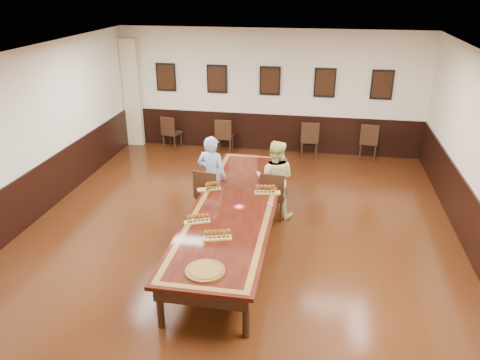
% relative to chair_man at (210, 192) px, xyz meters
% --- Properties ---
extents(floor, '(8.00, 10.00, 0.02)m').
position_rel_chair_man_xyz_m(floor, '(0.67, -0.93, -0.52)').
color(floor, black).
rests_on(floor, ground).
extents(ceiling, '(8.00, 10.00, 0.02)m').
position_rel_chair_man_xyz_m(ceiling, '(0.67, -0.93, 2.70)').
color(ceiling, white).
rests_on(ceiling, floor).
extents(wall_back, '(8.00, 0.02, 3.20)m').
position_rel_chair_man_xyz_m(wall_back, '(0.67, 4.08, 1.09)').
color(wall_back, '#F1E7C9').
rests_on(wall_back, floor).
extents(wall_left, '(0.02, 10.00, 3.20)m').
position_rel_chair_man_xyz_m(wall_left, '(-3.34, -0.93, 1.09)').
color(wall_left, '#F1E7C9').
rests_on(wall_left, floor).
extents(chair_man, '(0.57, 0.60, 1.01)m').
position_rel_chair_man_xyz_m(chair_man, '(0.00, 0.00, 0.00)').
color(chair_man, black).
rests_on(chair_man, floor).
extents(chair_woman, '(0.50, 0.54, 0.99)m').
position_rel_chair_man_xyz_m(chair_woman, '(1.23, 0.14, -0.01)').
color(chair_woman, black).
rests_on(chair_woman, floor).
extents(spare_chair_a, '(0.52, 0.55, 0.91)m').
position_rel_chair_man_xyz_m(spare_chair_a, '(-1.97, 3.77, -0.05)').
color(spare_chair_a, black).
rests_on(spare_chair_a, floor).
extents(spare_chair_b, '(0.45, 0.49, 0.94)m').
position_rel_chair_man_xyz_m(spare_chair_b, '(-0.47, 3.67, -0.04)').
color(spare_chair_b, black).
rests_on(spare_chair_b, floor).
extents(spare_chair_c, '(0.48, 0.52, 0.97)m').
position_rel_chair_man_xyz_m(spare_chair_c, '(1.78, 3.74, -0.02)').
color(spare_chair_c, black).
rests_on(spare_chair_c, floor).
extents(spare_chair_d, '(0.51, 0.55, 0.95)m').
position_rel_chair_man_xyz_m(spare_chair_d, '(3.30, 3.87, -0.03)').
color(spare_chair_d, black).
rests_on(spare_chair_d, floor).
extents(person_man, '(0.66, 0.50, 1.62)m').
position_rel_chair_man_xyz_m(person_man, '(0.02, 0.11, 0.30)').
color(person_man, '#4D8AC2').
rests_on(person_man, floor).
extents(person_woman, '(0.81, 0.65, 1.55)m').
position_rel_chair_man_xyz_m(person_woman, '(1.24, 0.25, 0.27)').
color(person_woman, '#EFEB95').
rests_on(person_woman, floor).
extents(pink_phone, '(0.12, 0.15, 0.01)m').
position_rel_chair_man_xyz_m(pink_phone, '(1.27, -0.83, 0.25)').
color(pink_phone, '#CD4499').
rests_on(pink_phone, conference_table).
extents(curtain, '(0.45, 0.18, 2.90)m').
position_rel_chair_man_xyz_m(curtain, '(-3.08, 3.89, 0.94)').
color(curtain, beige).
rests_on(curtain, floor).
extents(wainscoting, '(8.00, 10.00, 1.00)m').
position_rel_chair_man_xyz_m(wainscoting, '(0.67, -0.93, -0.01)').
color(wainscoting, black).
rests_on(wainscoting, floor).
extents(conference_table, '(1.40, 5.00, 0.76)m').
position_rel_chair_man_xyz_m(conference_table, '(0.67, -0.93, 0.10)').
color(conference_table, black).
rests_on(conference_table, floor).
extents(posters, '(6.14, 0.04, 0.74)m').
position_rel_chair_man_xyz_m(posters, '(0.67, 4.01, 1.39)').
color(posters, black).
rests_on(posters, wall_back).
extents(flight_a, '(0.45, 0.29, 0.16)m').
position_rel_chair_man_xyz_m(flight_a, '(0.12, -0.41, 0.32)').
color(flight_a, '#AA8747').
rests_on(flight_a, conference_table).
extents(flight_b, '(0.48, 0.20, 0.17)m').
position_rel_chair_man_xyz_m(flight_b, '(1.16, -0.38, 0.32)').
color(flight_b, '#AA8747').
rests_on(flight_b, conference_table).
extents(flight_c, '(0.43, 0.28, 0.15)m').
position_rel_chair_man_xyz_m(flight_c, '(0.20, -1.67, 0.32)').
color(flight_c, '#AA8747').
rests_on(flight_c, conference_table).
extents(flight_d, '(0.45, 0.25, 0.16)m').
position_rel_chair_man_xyz_m(flight_d, '(0.62, -2.11, 0.32)').
color(flight_d, '#AA8747').
rests_on(flight_d, conference_table).
extents(red_plate_grp, '(0.19, 0.19, 0.03)m').
position_rel_chair_man_xyz_m(red_plate_grp, '(0.76, -1.04, 0.25)').
color(red_plate_grp, red).
rests_on(red_plate_grp, conference_table).
extents(carved_platter, '(0.62, 0.62, 0.04)m').
position_rel_chair_man_xyz_m(carved_platter, '(0.65, -2.98, 0.26)').
color(carved_platter, '#563411').
rests_on(carved_platter, conference_table).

